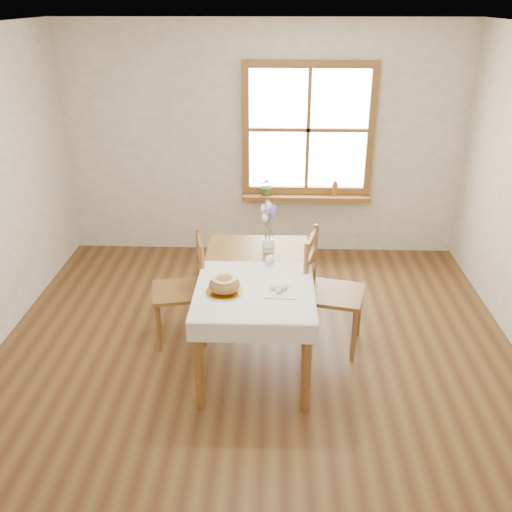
{
  "coord_description": "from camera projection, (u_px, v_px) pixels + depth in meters",
  "views": [
    {
      "loc": [
        0.14,
        -3.84,
        2.8
      ],
      "look_at": [
        0.0,
        0.3,
        0.9
      ],
      "focal_mm": 40.0,
      "sensor_mm": 36.0,
      "label": 1
    }
  ],
  "objects": [
    {
      "name": "bread_plate",
      "position": [
        225.0,
        292.0,
        4.29
      ],
      "size": [
        0.32,
        0.32,
        0.01
      ],
      "primitive_type": "cylinder",
      "rotation": [
        0.0,
        0.0,
        -0.17
      ],
      "color": "white",
      "rests_on": "table_linen"
    },
    {
      "name": "ground",
      "position": [
        255.0,
        371.0,
        4.66
      ],
      "size": [
        5.0,
        5.0,
        0.0
      ],
      "primitive_type": "plane",
      "color": "brown",
      "rests_on": "ground"
    },
    {
      "name": "dining_table",
      "position": [
        256.0,
        282.0,
        4.65
      ],
      "size": [
        0.9,
        1.6,
        0.75
      ],
      "color": "olive",
      "rests_on": "ground"
    },
    {
      "name": "chair_right",
      "position": [
        334.0,
        292.0,
        4.82
      ],
      "size": [
        0.6,
        0.58,
        1.03
      ],
      "primitive_type": null,
      "rotation": [
        0.0,
        0.0,
        1.34
      ],
      "color": "olive",
      "rests_on": "ground"
    },
    {
      "name": "flower_vase",
      "position": [
        268.0,
        246.0,
        4.98
      ],
      "size": [
        0.12,
        0.12,
        0.11
      ],
      "primitive_type": "cylinder",
      "rotation": [
        0.0,
        0.0,
        -0.17
      ],
      "color": "white",
      "rests_on": "dining_table"
    },
    {
      "name": "chair_left",
      "position": [
        179.0,
        290.0,
        4.93
      ],
      "size": [
        0.55,
        0.53,
        0.96
      ],
      "primitive_type": null,
      "rotation": [
        0.0,
        0.0,
        -1.37
      ],
      "color": "olive",
      "rests_on": "ground"
    },
    {
      "name": "potted_plant",
      "position": [
        267.0,
        188.0,
        6.5
      ],
      "size": [
        0.22,
        0.24,
        0.17
      ],
      "primitive_type": "imported",
      "rotation": [
        0.0,
        0.0,
        -0.14
      ],
      "color": "#386B2B",
      "rests_on": "window_sill"
    },
    {
      "name": "room_walls",
      "position": [
        254.0,
        168.0,
        3.95
      ],
      "size": [
        4.6,
        5.1,
        2.65
      ],
      "color": "white",
      "rests_on": "ground"
    },
    {
      "name": "egg_napkin",
      "position": [
        280.0,
        292.0,
        4.28
      ],
      "size": [
        0.26,
        0.22,
        0.01
      ],
      "primitive_type": "cube",
      "rotation": [
        0.0,
        0.0,
        -0.05
      ],
      "color": "white",
      "rests_on": "table_linen"
    },
    {
      "name": "eggs",
      "position": [
        280.0,
        289.0,
        4.27
      ],
      "size": [
        0.2,
        0.18,
        0.04
      ],
      "primitive_type": null,
      "rotation": [
        0.0,
        0.0,
        -0.05
      ],
      "color": "silver",
      "rests_on": "egg_napkin"
    },
    {
      "name": "pepper_shaker",
      "position": [
        270.0,
        261.0,
        4.69
      ],
      "size": [
        0.07,
        0.07,
        0.1
      ],
      "primitive_type": "cylinder",
      "rotation": [
        0.0,
        0.0,
        0.3
      ],
      "color": "white",
      "rests_on": "table_linen"
    },
    {
      "name": "window",
      "position": [
        308.0,
        130.0,
        6.28
      ],
      "size": [
        1.46,
        0.08,
        1.46
      ],
      "color": "olive",
      "rests_on": "ground"
    },
    {
      "name": "table_linen",
      "position": [
        255.0,
        290.0,
        4.34
      ],
      "size": [
        0.91,
        0.99,
        0.01
      ],
      "primitive_type": "cube",
      "color": "white",
      "rests_on": "dining_table"
    },
    {
      "name": "bread_loaf",
      "position": [
        224.0,
        283.0,
        4.26
      ],
      "size": [
        0.24,
        0.24,
        0.13
      ],
      "primitive_type": "ellipsoid",
      "color": "olive",
      "rests_on": "bread_plate"
    },
    {
      "name": "lavender_bouquet",
      "position": [
        268.0,
        221.0,
        4.88
      ],
      "size": [
        0.18,
        0.18,
        0.34
      ],
      "primitive_type": null,
      "color": "#655292",
      "rests_on": "flower_vase"
    },
    {
      "name": "salt_shaker",
      "position": [
        269.0,
        262.0,
        4.67
      ],
      "size": [
        0.06,
        0.06,
        0.1
      ],
      "primitive_type": "cylinder",
      "rotation": [
        0.0,
        0.0,
        0.16
      ],
      "color": "white",
      "rests_on": "table_linen"
    },
    {
      "name": "window_sill",
      "position": [
        306.0,
        197.0,
        6.53
      ],
      "size": [
        1.46,
        0.2,
        0.05
      ],
      "color": "olive",
      "rests_on": "ground"
    },
    {
      "name": "amber_bottle",
      "position": [
        335.0,
        188.0,
        6.48
      ],
      "size": [
        0.06,
        0.06,
        0.18
      ],
      "primitive_type": "cylinder",
      "rotation": [
        0.0,
        0.0,
        -0.04
      ],
      "color": "#985E1C",
      "rests_on": "window_sill"
    }
  ]
}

